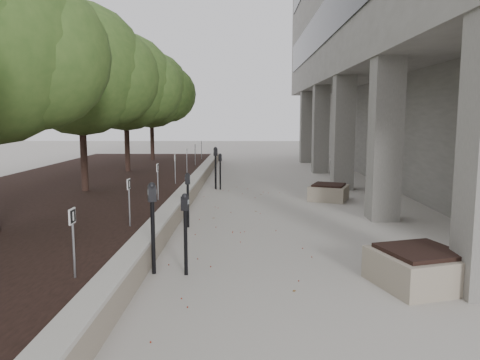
{
  "coord_description": "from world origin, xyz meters",
  "views": [
    {
      "loc": [
        -0.03,
        -5.52,
        2.56
      ],
      "look_at": [
        -0.19,
        6.09,
        0.98
      ],
      "focal_mm": 34.73,
      "sensor_mm": 36.0,
      "label": 1
    }
  ],
  "objects_px": {
    "parking_meter_4": "(216,168)",
    "planter_front": "(419,267)",
    "crabapple_tree_3": "(81,98)",
    "parking_meter_2": "(153,228)",
    "planter_back": "(329,192)",
    "crabapple_tree_5": "(151,106)",
    "parking_meter_5": "(220,172)",
    "crabapple_tree_4": "(126,103)",
    "parking_meter_3": "(188,200)",
    "parking_meter_1": "(186,234)"
  },
  "relations": [
    {
      "from": "parking_meter_4",
      "to": "planter_front",
      "type": "xyz_separation_m",
      "value": [
        3.73,
        -9.58,
        -0.47
      ]
    },
    {
      "from": "crabapple_tree_3",
      "to": "planter_front",
      "type": "height_order",
      "value": "crabapple_tree_3"
    },
    {
      "from": "crabapple_tree_3",
      "to": "planter_front",
      "type": "relative_size",
      "value": 4.39
    },
    {
      "from": "parking_meter_2",
      "to": "planter_back",
      "type": "xyz_separation_m",
      "value": [
        4.08,
        6.9,
        -0.51
      ]
    },
    {
      "from": "crabapple_tree_5",
      "to": "parking_meter_5",
      "type": "distance_m",
      "value": 8.52
    },
    {
      "from": "parking_meter_2",
      "to": "parking_meter_5",
      "type": "distance_m",
      "value": 9.0
    },
    {
      "from": "parking_meter_2",
      "to": "planter_front",
      "type": "relative_size",
      "value": 1.23
    },
    {
      "from": "crabapple_tree_4",
      "to": "parking_meter_3",
      "type": "relative_size",
      "value": 4.22
    },
    {
      "from": "crabapple_tree_3",
      "to": "parking_meter_5",
      "type": "height_order",
      "value": "crabapple_tree_3"
    },
    {
      "from": "parking_meter_2",
      "to": "parking_meter_4",
      "type": "bearing_deg",
      "value": 66.43
    },
    {
      "from": "crabapple_tree_3",
      "to": "crabapple_tree_5",
      "type": "bearing_deg",
      "value": 90.0
    },
    {
      "from": "parking_meter_4",
      "to": "planter_back",
      "type": "relative_size",
      "value": 1.39
    },
    {
      "from": "parking_meter_5",
      "to": "planter_front",
      "type": "relative_size",
      "value": 1.04
    },
    {
      "from": "crabapple_tree_5",
      "to": "parking_meter_3",
      "type": "distance_m",
      "value": 13.59
    },
    {
      "from": "crabapple_tree_3",
      "to": "parking_meter_1",
      "type": "xyz_separation_m",
      "value": [
        3.79,
        -6.22,
        -2.44
      ]
    },
    {
      "from": "parking_meter_3",
      "to": "parking_meter_4",
      "type": "height_order",
      "value": "parking_meter_4"
    },
    {
      "from": "crabapple_tree_3",
      "to": "parking_meter_2",
      "type": "height_order",
      "value": "crabapple_tree_3"
    },
    {
      "from": "crabapple_tree_3",
      "to": "parking_meter_4",
      "type": "relative_size",
      "value": 3.58
    },
    {
      "from": "crabapple_tree_4",
      "to": "parking_meter_1",
      "type": "xyz_separation_m",
      "value": [
        3.79,
        -11.22,
        -2.44
      ]
    },
    {
      "from": "parking_meter_5",
      "to": "parking_meter_4",
      "type": "bearing_deg",
      "value": 161.12
    },
    {
      "from": "crabapple_tree_5",
      "to": "parking_meter_2",
      "type": "bearing_deg",
      "value": -78.63
    },
    {
      "from": "parking_meter_2",
      "to": "parking_meter_4",
      "type": "distance_m",
      "value": 9.09
    },
    {
      "from": "parking_meter_3",
      "to": "parking_meter_2",
      "type": "bearing_deg",
      "value": -92.08
    },
    {
      "from": "crabapple_tree_4",
      "to": "parking_meter_1",
      "type": "height_order",
      "value": "crabapple_tree_4"
    },
    {
      "from": "parking_meter_2",
      "to": "planter_back",
      "type": "bearing_deg",
      "value": 38.52
    },
    {
      "from": "parking_meter_5",
      "to": "parking_meter_2",
      "type": "bearing_deg",
      "value": -82.1
    },
    {
      "from": "crabapple_tree_3",
      "to": "planter_back",
      "type": "height_order",
      "value": "crabapple_tree_3"
    },
    {
      "from": "parking_meter_1",
      "to": "planter_back",
      "type": "height_order",
      "value": "parking_meter_1"
    },
    {
      "from": "crabapple_tree_4",
      "to": "parking_meter_1",
      "type": "distance_m",
      "value": 12.09
    },
    {
      "from": "parking_meter_5",
      "to": "planter_back",
      "type": "height_order",
      "value": "parking_meter_5"
    },
    {
      "from": "crabapple_tree_4",
      "to": "parking_meter_2",
      "type": "distance_m",
      "value": 11.87
    },
    {
      "from": "parking_meter_2",
      "to": "planter_back",
      "type": "height_order",
      "value": "parking_meter_2"
    },
    {
      "from": "parking_meter_2",
      "to": "planter_front",
      "type": "bearing_deg",
      "value": -27.69
    },
    {
      "from": "parking_meter_3",
      "to": "parking_meter_5",
      "type": "relative_size",
      "value": 1.0
    },
    {
      "from": "crabapple_tree_4",
      "to": "parking_meter_1",
      "type": "relative_size",
      "value": 4.02
    },
    {
      "from": "parking_meter_3",
      "to": "planter_back",
      "type": "distance_m",
      "value": 5.37
    },
    {
      "from": "parking_meter_1",
      "to": "parking_meter_2",
      "type": "relative_size",
      "value": 0.89
    },
    {
      "from": "parking_meter_1",
      "to": "crabapple_tree_5",
      "type": "bearing_deg",
      "value": 118.29
    },
    {
      "from": "crabapple_tree_5",
      "to": "parking_meter_5",
      "type": "xyz_separation_m",
      "value": [
        3.85,
        -7.19,
        -2.47
      ]
    },
    {
      "from": "crabapple_tree_3",
      "to": "parking_meter_2",
      "type": "bearing_deg",
      "value": -62.22
    },
    {
      "from": "parking_meter_3",
      "to": "parking_meter_4",
      "type": "bearing_deg",
      "value": 88.19
    },
    {
      "from": "parking_meter_3",
      "to": "planter_back",
      "type": "xyz_separation_m",
      "value": [
        3.92,
        3.65,
        -0.39
      ]
    },
    {
      "from": "parking_meter_3",
      "to": "crabapple_tree_4",
      "type": "bearing_deg",
      "value": 114.13
    },
    {
      "from": "parking_meter_5",
      "to": "planter_back",
      "type": "bearing_deg",
      "value": -19.11
    },
    {
      "from": "crabapple_tree_3",
      "to": "planter_back",
      "type": "xyz_separation_m",
      "value": [
        7.33,
        0.73,
        -2.87
      ]
    },
    {
      "from": "parking_meter_3",
      "to": "crabapple_tree_5",
      "type": "bearing_deg",
      "value": 105.61
    },
    {
      "from": "planter_front",
      "to": "planter_back",
      "type": "relative_size",
      "value": 1.14
    },
    {
      "from": "planter_back",
      "to": "parking_meter_2",
      "type": "bearing_deg",
      "value": -120.62
    },
    {
      "from": "parking_meter_2",
      "to": "parking_meter_3",
      "type": "relative_size",
      "value": 1.18
    },
    {
      "from": "parking_meter_4",
      "to": "planter_front",
      "type": "distance_m",
      "value": 10.29
    }
  ]
}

